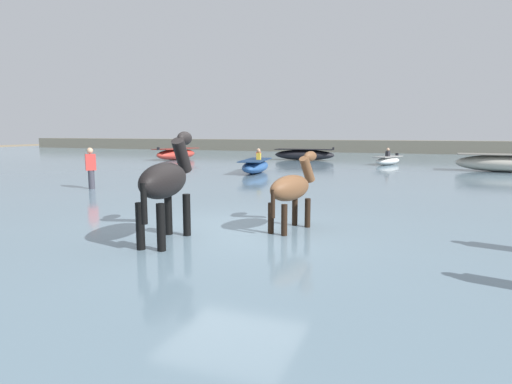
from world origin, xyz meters
TOP-DOWN VIEW (x-y plane):
  - ground_plane at (0.00, 0.00)m, footprint 120.00×120.00m
  - water_surface at (0.00, 10.00)m, footprint 90.00×90.00m
  - horse_lead_bay at (1.00, 0.52)m, footprint 0.74×1.62m
  - horse_trailing_black at (-0.79, -1.09)m, footprint 0.71×1.99m
  - boat_distant_east at (-3.77, 11.18)m, footprint 1.56×3.42m
  - boat_distant_west at (-3.86, 20.69)m, footprint 4.09×1.54m
  - boat_far_inshore at (-12.22, 18.18)m, footprint 1.75×3.97m
  - boat_near_starboard at (7.01, 15.82)m, footprint 4.05×1.57m
  - boat_mid_outer at (1.67, 18.51)m, footprint 1.66×2.55m
  - person_onlooker_right at (-6.89, 3.96)m, footprint 0.36×0.37m
  - far_shoreline at (0.00, 33.55)m, footprint 80.00×2.40m

SIDE VIEW (x-z plane):
  - ground_plane at x=0.00m, z-range 0.00..0.00m
  - water_surface at x=0.00m, z-range 0.00..0.26m
  - boat_mid_outer at x=1.67m, z-range 0.03..0.99m
  - boat_distant_east at x=-3.77m, z-range 0.03..1.12m
  - boat_distant_west at x=-3.86m, z-range 0.19..1.07m
  - boat_far_inshore at x=-12.22m, z-range 0.19..1.09m
  - boat_near_starboard at x=7.01m, z-range 0.26..1.09m
  - far_shoreline at x=0.00m, z-range 0.00..1.38m
  - person_onlooker_right at x=-6.89m, z-range 0.05..1.68m
  - horse_lead_bay at x=1.00m, z-range 0.16..1.92m
  - horse_trailing_black at x=-0.79m, z-range 0.20..2.35m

